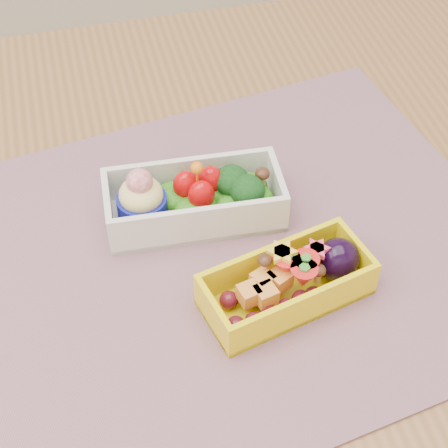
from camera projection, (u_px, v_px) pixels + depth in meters
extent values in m
cube|color=brown|center=(203.00, 250.00, 0.73)|extent=(1.20, 0.80, 0.04)
cube|color=#8C606A|center=(218.00, 257.00, 0.69)|extent=(0.61, 0.51, 0.00)
cube|color=silver|center=(194.00, 200.00, 0.71)|extent=(0.18, 0.09, 0.05)
ellipsoid|color=#4DA121|center=(194.00, 205.00, 0.71)|extent=(0.16, 0.07, 0.02)
cylinder|color=#131B95|center=(143.00, 209.00, 0.70)|extent=(0.05, 0.05, 0.03)
sphere|color=red|center=(139.00, 181.00, 0.68)|extent=(0.03, 0.03, 0.03)
ellipsoid|color=#B90709|center=(186.00, 185.00, 0.70)|extent=(0.03, 0.02, 0.03)
ellipsoid|color=#B90709|center=(201.00, 195.00, 0.70)|extent=(0.03, 0.02, 0.03)
ellipsoid|color=#B90709|center=(211.00, 180.00, 0.71)|extent=(0.03, 0.02, 0.03)
sphere|color=orange|center=(197.00, 168.00, 0.68)|extent=(0.01, 0.01, 0.01)
ellipsoid|color=black|center=(232.00, 181.00, 0.71)|extent=(0.03, 0.03, 0.03)
ellipsoid|color=black|center=(247.00, 190.00, 0.70)|extent=(0.03, 0.03, 0.03)
ellipsoid|color=#3F2111|center=(262.00, 174.00, 0.71)|extent=(0.02, 0.02, 0.01)
cube|color=yellow|center=(287.00, 285.00, 0.64)|extent=(0.16, 0.10, 0.04)
ellipsoid|color=#530F1C|center=(258.00, 305.00, 0.64)|extent=(0.09, 0.06, 0.02)
cube|color=orange|center=(264.00, 287.00, 0.63)|extent=(0.04, 0.04, 0.02)
cone|color=red|center=(286.00, 266.00, 0.64)|extent=(0.03, 0.03, 0.02)
cone|color=red|center=(305.00, 268.00, 0.64)|extent=(0.03, 0.03, 0.02)
cone|color=red|center=(303.00, 277.00, 0.63)|extent=(0.03, 0.03, 0.02)
cylinder|color=yellow|center=(282.00, 253.00, 0.63)|extent=(0.03, 0.03, 0.01)
cylinder|color=#E53F5B|center=(317.00, 249.00, 0.64)|extent=(0.02, 0.02, 0.01)
ellipsoid|color=#3F2111|center=(264.00, 271.00, 0.64)|extent=(0.01, 0.01, 0.01)
ellipsoid|color=#3F2111|center=(318.00, 276.00, 0.64)|extent=(0.01, 0.01, 0.01)
ellipsoid|color=black|center=(338.00, 260.00, 0.66)|extent=(0.04, 0.04, 0.04)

